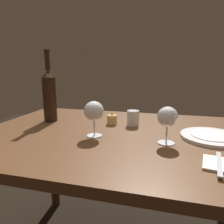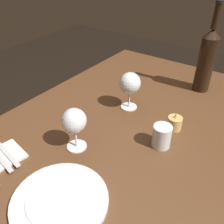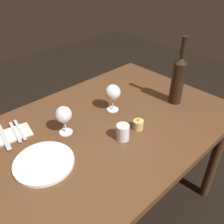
# 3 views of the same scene
# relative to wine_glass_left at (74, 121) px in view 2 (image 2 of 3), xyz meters

# --- Properties ---
(dining_table) EXTENTS (1.30, 0.90, 0.74)m
(dining_table) POSITION_rel_wine_glass_left_xyz_m (-0.21, 0.08, -0.19)
(dining_table) COLOR #56351E
(dining_table) RESTS_ON ground
(wine_glass_left) EXTENTS (0.08, 0.08, 0.15)m
(wine_glass_left) POSITION_rel_wine_glass_left_xyz_m (0.00, 0.00, 0.00)
(wine_glass_left) COLOR white
(wine_glass_left) RESTS_ON dining_table
(wine_glass_right) EXTENTS (0.09, 0.09, 0.15)m
(wine_glass_right) POSITION_rel_wine_glass_left_xyz_m (-0.30, 0.01, 0.00)
(wine_glass_right) COLOR white
(wine_glass_right) RESTS_ON dining_table
(wine_bottle) EXTENTS (0.07, 0.07, 0.38)m
(wine_bottle) POSITION_rel_wine_glass_left_xyz_m (-0.62, 0.20, 0.04)
(wine_bottle) COLOR black
(wine_bottle) RESTS_ON dining_table
(water_tumbler) EXTENTS (0.06, 0.06, 0.08)m
(water_tumbler) POSITION_rel_wine_glass_left_xyz_m (-0.17, 0.22, -0.07)
(water_tumbler) COLOR white
(water_tumbler) RESTS_ON dining_table
(votive_candle) EXTENTS (0.05, 0.05, 0.07)m
(votive_candle) POSITION_rel_wine_glass_left_xyz_m (-0.28, 0.22, -0.08)
(votive_candle) COLOR #DBB266
(votive_candle) RESTS_ON dining_table
(dinner_plate) EXTENTS (0.25, 0.25, 0.02)m
(dinner_plate) POSITION_rel_wine_glass_left_xyz_m (0.18, 0.11, -0.10)
(dinner_plate) COLOR white
(dinner_plate) RESTS_ON dining_table
(fork_outer) EXTENTS (0.05, 0.18, 0.00)m
(fork_outer) POSITION_rel_wine_glass_left_xyz_m (0.16, -0.16, -0.09)
(fork_outer) COLOR silver
(fork_outer) RESTS_ON folded_napkin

